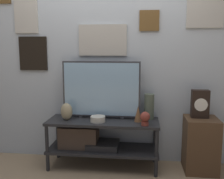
% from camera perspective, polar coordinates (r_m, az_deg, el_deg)
% --- Properties ---
extents(ground_plane, '(12.00, 12.00, 0.00)m').
position_cam_1_polar(ground_plane, '(2.99, -2.72, -18.41)').
color(ground_plane, '#997F60').
extents(wall_back, '(6.40, 0.08, 2.70)m').
position_cam_1_polar(wall_back, '(3.18, -1.45, 8.66)').
color(wall_back, '#B2BCC6').
rests_on(wall_back, ground_plane).
extents(media_console, '(1.27, 0.44, 0.56)m').
position_cam_1_polar(media_console, '(3.11, -3.97, -10.32)').
color(media_console, '#232326').
rests_on(media_console, ground_plane).
extents(television, '(0.91, 0.05, 0.67)m').
position_cam_1_polar(television, '(3.05, -2.37, 0.03)').
color(television, '#333338').
rests_on(television, media_console).
extents(vase_slim_bronze, '(0.08, 0.08, 0.18)m').
position_cam_1_polar(vase_slim_bronze, '(2.97, 5.69, -5.27)').
color(vase_slim_bronze, brown).
rests_on(vase_slim_bronze, media_console).
extents(vase_tall_ceramic, '(0.11, 0.11, 0.30)m').
position_cam_1_polar(vase_tall_ceramic, '(3.07, 8.09, -3.72)').
color(vase_tall_ceramic, '#4C5647').
rests_on(vase_tall_ceramic, media_console).
extents(vase_urn_stoneware, '(0.14, 0.11, 0.20)m').
position_cam_1_polar(vase_urn_stoneware, '(3.06, -9.86, -4.75)').
color(vase_urn_stoneware, tan).
rests_on(vase_urn_stoneware, media_console).
extents(vase_wide_bowl, '(0.17, 0.17, 0.06)m').
position_cam_1_polar(vase_wide_bowl, '(2.96, -3.09, -6.43)').
color(vase_wide_bowl, beige).
rests_on(vase_wide_bowl, media_console).
extents(decorative_bust, '(0.11, 0.11, 0.15)m').
position_cam_1_polar(decorative_bust, '(2.83, 7.20, -6.14)').
color(decorative_bust, brown).
rests_on(decorative_bust, media_console).
extents(side_table, '(0.36, 0.37, 0.61)m').
position_cam_1_polar(side_table, '(3.17, 18.71, -11.27)').
color(side_table, '#513823').
rests_on(side_table, ground_plane).
extents(mantel_clock, '(0.19, 0.11, 0.31)m').
position_cam_1_polar(mantel_clock, '(3.07, 18.61, -2.98)').
color(mantel_clock, black).
rests_on(mantel_clock, side_table).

